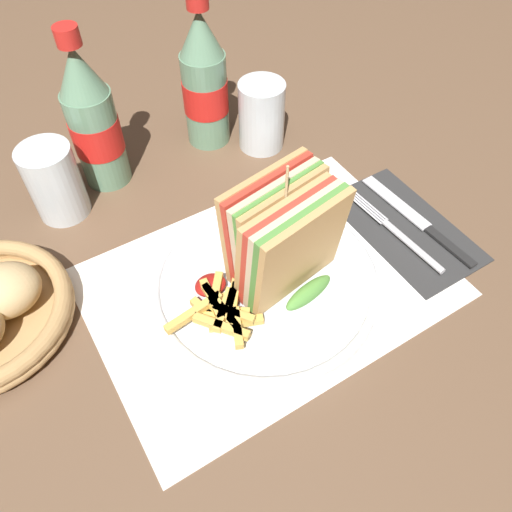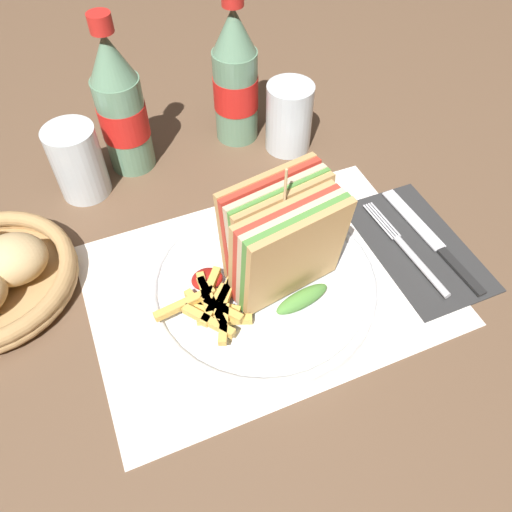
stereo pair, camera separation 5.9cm
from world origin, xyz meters
TOP-DOWN VIEW (x-y plane):
  - ground_plane at (0.00, 0.00)m, footprint 4.00×4.00m
  - placemat at (0.00, -0.01)m, footprint 0.43×0.30m
  - plate_main at (-0.01, -0.01)m, footprint 0.28×0.28m
  - club_sandwich at (0.02, -0.02)m, footprint 0.14×0.12m
  - fries_pile at (-0.07, -0.03)m, footprint 0.12×0.10m
  - ketchup_blob at (-0.07, 0.01)m, footprint 0.04×0.03m
  - napkin at (0.21, -0.03)m, footprint 0.12×0.21m
  - fork at (0.19, -0.05)m, footprint 0.02×0.17m
  - knife at (0.23, -0.03)m, footprint 0.03×0.20m
  - coke_bottle_near at (-0.10, 0.28)m, footprint 0.07×0.07m
  - coke_bottle_far at (0.08, 0.28)m, footprint 0.07×0.07m
  - glass_near at (0.14, 0.23)m, footprint 0.07×0.07m
  - glass_far at (-0.17, 0.25)m, footprint 0.07×0.07m

SIDE VIEW (x-z plane):
  - ground_plane at x=0.00m, z-range 0.00..0.00m
  - placemat at x=0.00m, z-range 0.00..0.00m
  - napkin at x=0.21m, z-range 0.00..0.00m
  - knife at x=0.23m, z-range 0.00..0.01m
  - fork at x=0.19m, z-range 0.00..0.01m
  - plate_main at x=-0.01m, z-range 0.00..0.02m
  - ketchup_blob at x=-0.07m, z-range 0.02..0.03m
  - fries_pile at x=-0.07m, z-range 0.02..0.04m
  - glass_far at x=-0.17m, z-range -0.01..0.10m
  - glass_near at x=0.14m, z-range 0.00..0.11m
  - club_sandwich at x=0.02m, z-range 0.00..0.16m
  - coke_bottle_near at x=-0.10m, z-range -0.02..0.21m
  - coke_bottle_far at x=0.08m, z-range -0.02..0.21m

